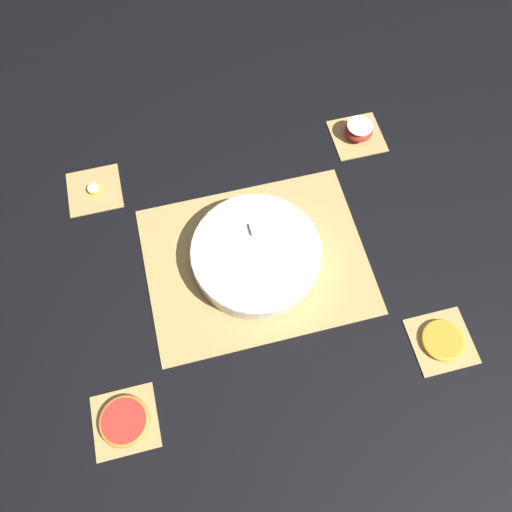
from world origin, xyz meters
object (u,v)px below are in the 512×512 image
orange_slice_whole (443,340)px  banana_coin_single (93,188)px  fruit_salad_bowl (256,254)px  grapefruit_slice (124,421)px  apple_half (359,130)px

orange_slice_whole → banana_coin_single: 0.89m
fruit_salad_bowl → orange_slice_whole: fruit_salad_bowl is taller
fruit_salad_bowl → banana_coin_single: (0.34, -0.28, -0.03)m
fruit_salad_bowl → banana_coin_single: fruit_salad_bowl is taller
fruit_salad_bowl → grapefruit_slice: (0.34, 0.28, -0.02)m
banana_coin_single → fruit_salad_bowl: bearing=140.6°
apple_half → banana_coin_single: (0.69, 0.00, -0.02)m
orange_slice_whole → apple_half: bearing=-90.0°
orange_slice_whole → banana_coin_single: bearing=-39.5°
apple_half → orange_slice_whole: (0.00, 0.57, -0.02)m
fruit_salad_bowl → apple_half: (-0.34, -0.28, -0.01)m
apple_half → banana_coin_single: bearing=0.0°
apple_half → grapefruit_slice: bearing=39.5°
banana_coin_single → apple_half: bearing=180.0°
banana_coin_single → grapefruit_slice: bearing=90.0°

